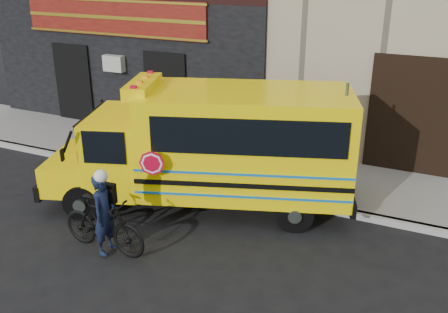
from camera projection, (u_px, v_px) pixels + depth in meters
ground at (167, 241)px, 10.16m from camera, size 120.00×120.00×0.00m
curb at (221, 188)px, 12.33m from camera, size 40.00×0.20×0.15m
sidewalk at (245, 166)px, 13.59m from camera, size 40.00×3.00×0.15m
school_bus at (216, 145)px, 11.05m from camera, size 7.22×4.23×2.92m
sign_pole at (342, 145)px, 10.60m from camera, size 0.11×0.25×3.00m
bicycle at (103, 225)px, 9.63m from camera, size 1.92×0.60×1.14m
cyclist at (105, 217)px, 9.45m from camera, size 0.42×0.61×1.61m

